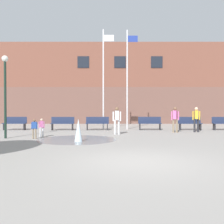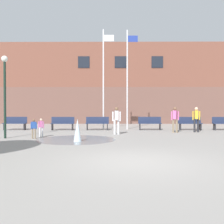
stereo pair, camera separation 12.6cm
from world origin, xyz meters
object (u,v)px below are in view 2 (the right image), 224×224
object	(u,v)px
park_bench_center	(97,123)
adult_near_bench	(117,118)
park_bench_under_left_flagpole	(63,123)
park_bench_near_trashcan	(190,123)
flagpole_right	(128,76)
park_bench_far_right	(224,123)
child_with_pink_shirt	(34,127)
teen_by_trashcan	(175,118)
park_bench_under_right_flagpole	(150,123)
adult_watching	(196,117)
park_bench_far_left	(15,123)
child_in_fountain	(41,126)
flagpole_left	(104,76)
lamp_post_left_lane	(5,85)

from	to	relation	value
park_bench_center	adult_near_bench	xyz separation A→B (m)	(1.30, -2.99, 0.45)
park_bench_under_left_flagpole	park_bench_near_trashcan	world-z (taller)	same
park_bench_under_left_flagpole	flagpole_right	world-z (taller)	flagpole_right
park_bench_far_right	child_with_pink_shirt	distance (m)	12.72
teen_by_trashcan	flagpole_right	xyz separation A→B (m)	(-2.82, 2.45, 2.85)
park_bench_under_right_flagpole	flagpole_right	distance (m)	3.67
adult_watching	flagpole_right	xyz separation A→B (m)	(-4.23, 2.18, 2.85)
park_bench_under_left_flagpole	teen_by_trashcan	size ratio (longest dim) A/B	1.01
park_bench_far_right	park_bench_far_left	bearing A→B (deg)	179.61
adult_watching	adult_near_bench	distance (m)	5.24
park_bench_under_right_flagpole	flagpole_right	bearing A→B (deg)	161.40
park_bench_under_left_flagpole	child_in_fountain	bearing A→B (deg)	-93.86
flagpole_left	adult_watching	bearing A→B (deg)	-20.18
child_in_fountain	park_bench_under_right_flagpole	bearing A→B (deg)	98.27
park_bench_center	lamp_post_left_lane	bearing A→B (deg)	-131.60
flagpole_right	lamp_post_left_lane	bearing A→B (deg)	-139.94
child_with_pink_shirt	adult_watching	xyz separation A→B (m)	(9.23, 3.51, 0.35)
teen_by_trashcan	lamp_post_left_lane	size ratio (longest dim) A/B	0.38
park_bench_center	adult_watching	world-z (taller)	adult_watching
child_in_fountain	adult_near_bench	size ratio (longest dim) A/B	0.62
adult_near_bench	lamp_post_left_lane	world-z (taller)	lamp_post_left_lane
adult_watching	teen_by_trashcan	world-z (taller)	same
adult_watching	child_with_pink_shirt	bearing A→B (deg)	121.82
adult_watching	lamp_post_left_lane	size ratio (longest dim) A/B	0.38
teen_by_trashcan	child_with_pink_shirt	bearing A→B (deg)	139.63
park_bench_under_right_flagpole	adult_watching	bearing A→B (deg)	-31.66
park_bench_center	park_bench_near_trashcan	bearing A→B (deg)	-0.19
park_bench_far_left	adult_watching	world-z (taller)	adult_watching
flagpole_left	teen_by_trashcan	bearing A→B (deg)	-28.47
park_bench_far_left	adult_watching	size ratio (longest dim) A/B	1.01
park_bench_far_right	flagpole_left	world-z (taller)	flagpole_left
park_bench_center	child_in_fountain	size ratio (longest dim) A/B	1.62
park_bench_under_left_flagpole	park_bench_near_trashcan	distance (m)	8.85
child_in_fountain	teen_by_trashcan	world-z (taller)	teen_by_trashcan
park_bench_far_left	adult_near_bench	distance (m)	7.70
child_in_fountain	lamp_post_left_lane	distance (m)	2.77
park_bench_under_left_flagpole	park_bench_far_left	bearing A→B (deg)	177.81
child_in_fountain	adult_near_bench	xyz separation A→B (m)	(4.00, 1.42, 0.35)
child_with_pink_shirt	lamp_post_left_lane	distance (m)	2.63
park_bench_near_trashcan	flagpole_right	xyz separation A→B (m)	(-4.30, 0.57, 3.31)
park_bench_far_left	lamp_post_left_lane	distance (m)	5.63
flagpole_left	lamp_post_left_lane	distance (m)	7.39
park_bench_near_trashcan	adult_near_bench	world-z (taller)	adult_near_bench
child_with_pink_shirt	flagpole_right	distance (m)	8.23
park_bench_center	park_bench_under_right_flagpole	distance (m)	3.66
park_bench_under_left_flagpole	lamp_post_left_lane	xyz separation A→B (m)	(-1.98, -4.85, 2.23)
park_bench_under_left_flagpole	adult_watching	size ratio (longest dim) A/B	1.01
park_bench_far_left	park_bench_under_left_flagpole	size ratio (longest dim) A/B	1.00
park_bench_under_right_flagpole	child_with_pink_shirt	world-z (taller)	child_with_pink_shirt
child_in_fountain	flagpole_right	world-z (taller)	flagpole_right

